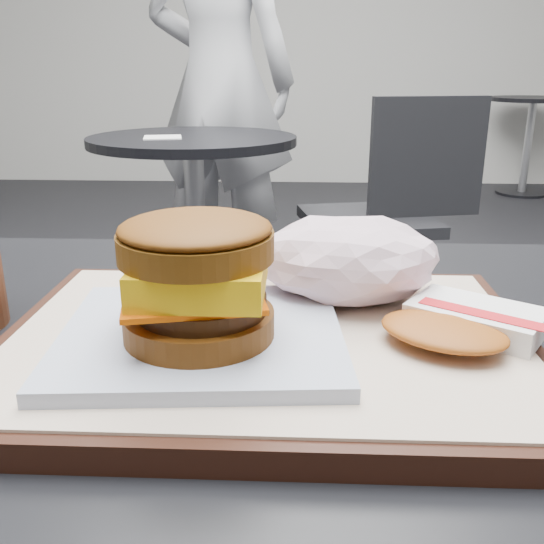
{
  "coord_description": "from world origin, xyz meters",
  "views": [
    {
      "loc": [
        0.01,
        -0.4,
        0.97
      ],
      "look_at": [
        -0.01,
        -0.01,
        0.83
      ],
      "focal_mm": 40.0,
      "sensor_mm": 36.0,
      "label": 1
    }
  ],
  "objects_px": {
    "hash_brown": "(462,324)",
    "neighbor_chair": "(388,207)",
    "patron": "(219,80)",
    "crumpled_wrapper": "(347,259)",
    "neighbor_table": "(195,195)",
    "breakfast_sandwich": "(199,292)",
    "serving_tray": "(267,344)"
  },
  "relations": [
    {
      "from": "breakfast_sandwich",
      "to": "crumpled_wrapper",
      "type": "bearing_deg",
      "value": 43.52
    },
    {
      "from": "crumpled_wrapper",
      "to": "neighbor_chair",
      "type": "bearing_deg",
      "value": 80.46
    },
    {
      "from": "hash_brown",
      "to": "crumpled_wrapper",
      "type": "bearing_deg",
      "value": 134.7
    },
    {
      "from": "breakfast_sandwich",
      "to": "hash_brown",
      "type": "xyz_separation_m",
      "value": [
        0.18,
        0.02,
        -0.03
      ]
    },
    {
      "from": "crumpled_wrapper",
      "to": "neighbor_chair",
      "type": "height_order",
      "value": "neighbor_chair"
    },
    {
      "from": "crumpled_wrapper",
      "to": "neighbor_chair",
      "type": "distance_m",
      "value": 1.66
    },
    {
      "from": "serving_tray",
      "to": "neighbor_chair",
      "type": "xyz_separation_m",
      "value": [
        0.33,
        1.68,
        -0.27
      ]
    },
    {
      "from": "neighbor_chair",
      "to": "patron",
      "type": "height_order",
      "value": "patron"
    },
    {
      "from": "neighbor_table",
      "to": "breakfast_sandwich",
      "type": "bearing_deg",
      "value": -80.06
    },
    {
      "from": "hash_brown",
      "to": "neighbor_table",
      "type": "distance_m",
      "value": 1.75
    },
    {
      "from": "hash_brown",
      "to": "neighbor_chair",
      "type": "relative_size",
      "value": 0.15
    },
    {
      "from": "serving_tray",
      "to": "neighbor_table",
      "type": "relative_size",
      "value": 0.51
    },
    {
      "from": "breakfast_sandwich",
      "to": "neighbor_chair",
      "type": "height_order",
      "value": "breakfast_sandwich"
    },
    {
      "from": "breakfast_sandwich",
      "to": "neighbor_chair",
      "type": "bearing_deg",
      "value": 77.63
    },
    {
      "from": "crumpled_wrapper",
      "to": "neighbor_chair",
      "type": "relative_size",
      "value": 0.17
    },
    {
      "from": "neighbor_table",
      "to": "patron",
      "type": "relative_size",
      "value": 0.41
    },
    {
      "from": "neighbor_chair",
      "to": "crumpled_wrapper",
      "type": "bearing_deg",
      "value": -99.54
    },
    {
      "from": "serving_tray",
      "to": "neighbor_table",
      "type": "xyz_separation_m",
      "value": [
        -0.34,
        1.66,
        -0.23
      ]
    },
    {
      "from": "hash_brown",
      "to": "neighbor_chair",
      "type": "xyz_separation_m",
      "value": [
        0.19,
        1.68,
        -0.29
      ]
    },
    {
      "from": "hash_brown",
      "to": "crumpled_wrapper",
      "type": "height_order",
      "value": "crumpled_wrapper"
    },
    {
      "from": "neighbor_table",
      "to": "neighbor_chair",
      "type": "bearing_deg",
      "value": 1.68
    },
    {
      "from": "patron",
      "to": "serving_tray",
      "type": "bearing_deg",
      "value": 116.51
    },
    {
      "from": "neighbor_table",
      "to": "hash_brown",
      "type": "bearing_deg",
      "value": -74.06
    },
    {
      "from": "breakfast_sandwich",
      "to": "hash_brown",
      "type": "relative_size",
      "value": 1.49
    },
    {
      "from": "serving_tray",
      "to": "patron",
      "type": "xyz_separation_m",
      "value": [
        -0.32,
        2.3,
        0.14
      ]
    },
    {
      "from": "serving_tray",
      "to": "neighbor_table",
      "type": "height_order",
      "value": "serving_tray"
    },
    {
      "from": "hash_brown",
      "to": "crumpled_wrapper",
      "type": "relative_size",
      "value": 0.91
    },
    {
      "from": "breakfast_sandwich",
      "to": "hash_brown",
      "type": "distance_m",
      "value": 0.18
    },
    {
      "from": "serving_tray",
      "to": "breakfast_sandwich",
      "type": "bearing_deg",
      "value": -148.35
    },
    {
      "from": "crumpled_wrapper",
      "to": "patron",
      "type": "distance_m",
      "value": 2.26
    },
    {
      "from": "hash_brown",
      "to": "neighbor_chair",
      "type": "height_order",
      "value": "neighbor_chair"
    },
    {
      "from": "serving_tray",
      "to": "hash_brown",
      "type": "height_order",
      "value": "hash_brown"
    }
  ]
}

